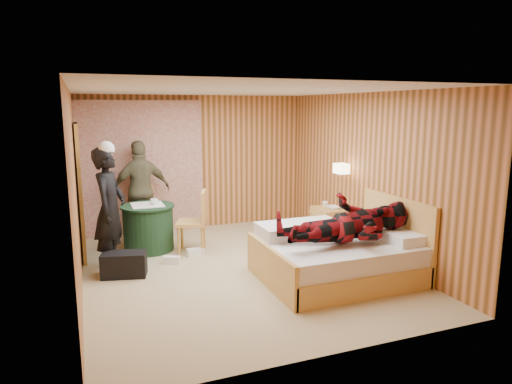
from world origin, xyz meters
name	(u,v)px	position (x,y,z in m)	size (l,w,h in m)	color
floor	(239,269)	(0.00, 0.00, 0.00)	(4.20, 5.00, 0.01)	#C6B382
ceiling	(237,90)	(0.00, 0.00, 2.50)	(4.20, 5.00, 0.01)	silver
wall_back	(196,163)	(0.00, 2.50, 1.25)	(4.20, 0.02, 2.50)	#DB8754
wall_left	(75,193)	(-2.10, 0.00, 1.25)	(0.02, 5.00, 2.50)	#DB8754
wall_right	(367,175)	(2.10, 0.00, 1.25)	(0.02, 5.00, 2.50)	#DB8754
curtain	(142,168)	(-1.00, 2.43, 1.20)	(2.20, 0.08, 2.40)	beige
doorway	(80,191)	(-2.06, 1.40, 1.02)	(0.06, 0.90, 2.05)	black
wall_lamp	(342,168)	(1.92, 0.45, 1.30)	(0.26, 0.24, 0.16)	gold
bed	(337,256)	(1.13, -0.80, 0.31)	(1.98, 1.54, 1.06)	#EAB460
nightstand	(328,224)	(1.88, 0.75, 0.30)	(0.44, 0.60, 0.58)	#EAB460
round_table	(148,227)	(-1.07, 1.35, 0.38)	(0.85, 0.85, 0.75)	#1B3A1F
chair_far	(143,209)	(-1.07, 2.02, 0.54)	(0.43, 0.43, 0.93)	#EAB460
chair_near	(197,217)	(-0.36, 0.98, 0.57)	(0.57, 0.57, 0.99)	#EAB460
duffel_bag	(124,264)	(-1.56, 0.28, 0.17)	(0.59, 0.31, 0.33)	black
sneaker_left	(172,260)	(-0.86, 0.57, 0.05)	(0.24, 0.10, 0.11)	white
sneaker_right	(195,252)	(-0.44, 0.80, 0.06)	(0.26, 0.11, 0.12)	white
woman_standing	(110,209)	(-1.68, 0.65, 0.87)	(0.64, 0.42, 1.74)	black
man_at_table	(141,190)	(-1.07, 2.06, 0.86)	(1.01, 0.42, 1.72)	#696646
man_on_bed	(350,212)	(1.15, -1.03, 0.96)	(1.77, 0.67, 0.86)	maroon
book_lower	(330,208)	(1.88, 0.70, 0.59)	(0.17, 0.22, 0.02)	white
book_upper	(330,207)	(1.88, 0.70, 0.61)	(0.16, 0.22, 0.02)	white
cup_nightstand	(325,204)	(1.88, 0.88, 0.63)	(0.10, 0.10, 0.09)	white
cup_table	(154,202)	(-0.97, 1.30, 0.80)	(0.12, 0.12, 0.10)	white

